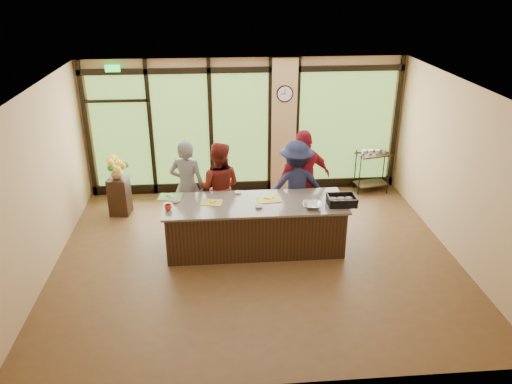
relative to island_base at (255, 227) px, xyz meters
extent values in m
plane|color=#55361E|center=(0.00, -0.30, -0.44)|extent=(7.00, 7.00, 0.00)
plane|color=silver|center=(0.00, -0.30, 2.56)|extent=(7.00, 7.00, 0.00)
plane|color=tan|center=(0.00, 2.70, 1.06)|extent=(7.00, 0.00, 7.00)
plane|color=tan|center=(-3.50, -0.30, 1.06)|extent=(0.00, 6.00, 6.00)
plane|color=tan|center=(3.50, -0.30, 1.06)|extent=(0.00, 6.00, 6.00)
cube|color=tan|center=(0.85, 2.64, 1.06)|extent=(0.55, 0.12, 3.00)
cube|color=black|center=(0.00, 2.65, 2.31)|extent=(6.90, 0.08, 0.12)
cube|color=black|center=(0.00, 2.65, -0.32)|extent=(6.90, 0.08, 0.20)
cube|color=#19D83F|center=(-2.70, 2.60, 2.39)|extent=(0.30, 0.04, 0.14)
cube|color=#3E6021|center=(-2.70, 2.67, 1.01)|extent=(1.20, 0.02, 2.50)
cube|color=#3E6021|center=(-1.40, 2.67, 1.01)|extent=(1.20, 0.02, 2.50)
cube|color=#3E6021|center=(-0.10, 2.67, 1.01)|extent=(1.20, 0.02, 2.50)
cube|color=#3E6021|center=(2.25, 2.67, 1.01)|extent=(2.10, 0.02, 2.50)
cube|color=black|center=(-3.40, 2.65, 1.06)|extent=(0.08, 0.08, 3.00)
cube|color=black|center=(-2.05, 2.65, 1.06)|extent=(0.08, 0.08, 3.00)
cube|color=black|center=(-0.75, 2.65, 1.06)|extent=(0.08, 0.08, 3.00)
cube|color=black|center=(0.55, 2.65, 1.06)|extent=(0.08, 0.08, 3.00)
cube|color=black|center=(1.15, 2.65, 1.06)|extent=(0.08, 0.08, 3.00)
cube|color=black|center=(3.40, 2.65, 1.06)|extent=(0.08, 0.08, 3.00)
cube|color=black|center=(0.00, 0.00, 0.00)|extent=(3.10, 1.00, 0.88)
cube|color=slate|center=(0.00, 0.00, 0.46)|extent=(3.20, 1.10, 0.04)
cylinder|color=black|center=(0.85, 2.57, 1.81)|extent=(0.36, 0.04, 0.36)
cylinder|color=silver|center=(0.85, 2.55, 1.81)|extent=(0.31, 0.01, 0.31)
cube|color=black|center=(0.85, 2.55, 1.86)|extent=(0.01, 0.00, 0.11)
cube|color=black|center=(0.80, 2.55, 1.81)|extent=(0.09, 0.00, 0.01)
imported|color=slate|center=(-1.22, 0.83, 0.48)|extent=(0.75, 0.58, 1.84)
imported|color=maroon|center=(-0.62, 0.83, 0.45)|extent=(0.99, 0.85, 1.77)
imported|color=maroon|center=(1.01, 0.85, 0.54)|extent=(1.24, 0.86, 1.96)
imported|color=#1B1E3C|center=(0.84, 0.74, 0.46)|extent=(1.19, 0.72, 1.79)
cube|color=black|center=(1.50, -0.19, 0.52)|extent=(0.50, 0.39, 0.09)
imported|color=silver|center=(0.96, -0.28, 0.52)|extent=(0.37, 0.37, 0.08)
cube|color=#559837|center=(-1.50, 0.35, 0.49)|extent=(0.47, 0.38, 0.01)
cube|color=gold|center=(-0.76, 0.06, 0.49)|extent=(0.41, 0.34, 0.01)
cube|color=gold|center=(0.26, 0.11, 0.49)|extent=(0.43, 0.34, 0.01)
imported|color=white|center=(-1.39, 0.14, 0.50)|extent=(0.18, 0.18, 0.04)
imported|color=white|center=(0.05, -0.20, 0.50)|extent=(0.16, 0.16, 0.04)
imported|color=white|center=(-0.28, 0.43, 0.50)|extent=(0.15, 0.15, 0.03)
imported|color=#B72C12|center=(-1.50, -0.16, 0.53)|extent=(0.13, 0.13, 0.10)
cube|color=black|center=(-2.67, 1.67, -0.05)|extent=(0.44, 0.44, 0.78)
imported|color=#92764F|center=(-2.67, 1.67, 0.47)|extent=(0.32, 0.32, 0.26)
cube|color=black|center=(2.86, 2.38, -0.25)|extent=(0.80, 0.57, 0.03)
cube|color=black|center=(2.86, 2.38, 0.45)|extent=(0.80, 0.57, 0.03)
cylinder|color=black|center=(2.53, 2.19, 0.03)|extent=(0.03, 0.03, 0.94)
cylinder|color=black|center=(3.20, 2.19, 0.03)|extent=(0.03, 0.03, 0.94)
cylinder|color=black|center=(2.53, 2.56, 0.03)|extent=(0.03, 0.03, 0.94)
cylinder|color=black|center=(3.20, 2.56, 0.03)|extent=(0.03, 0.03, 0.94)
imported|color=silver|center=(2.63, 2.38, 0.51)|extent=(0.12, 0.12, 0.10)
imported|color=silver|center=(2.79, 2.38, 0.51)|extent=(0.12, 0.12, 0.10)
imported|color=silver|center=(2.94, 2.38, 0.51)|extent=(0.12, 0.12, 0.10)
imported|color=silver|center=(3.09, 2.38, 0.51)|extent=(0.12, 0.12, 0.10)
camera|label=1|loc=(-0.64, -7.90, 4.22)|focal=35.00mm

